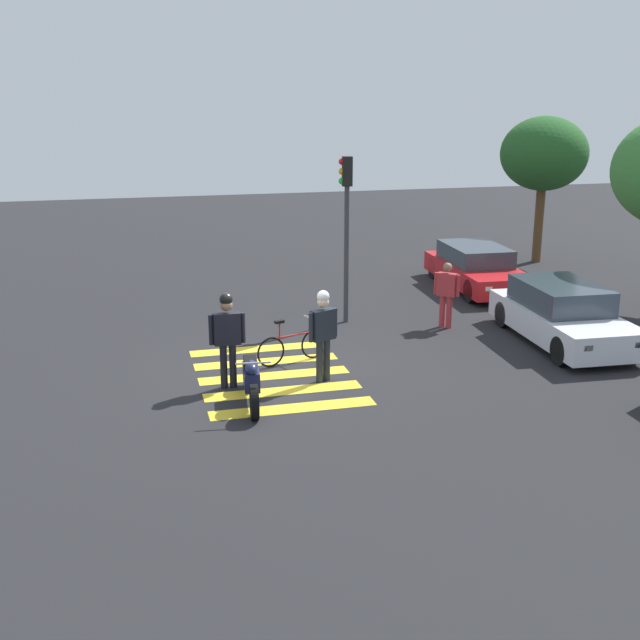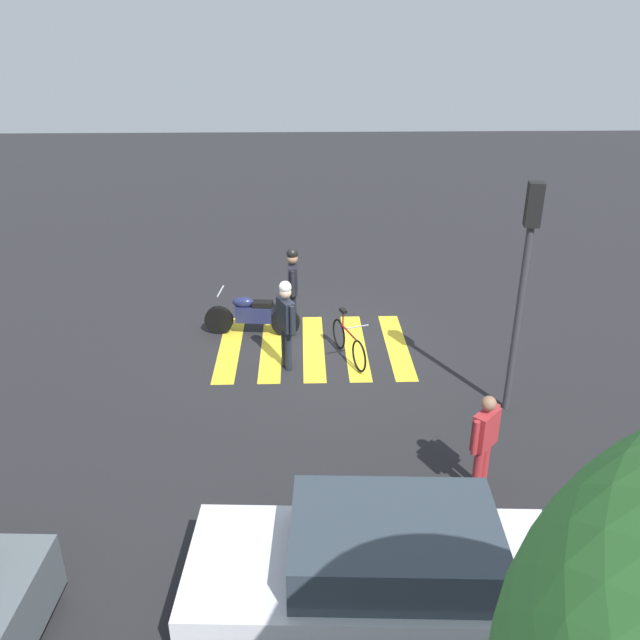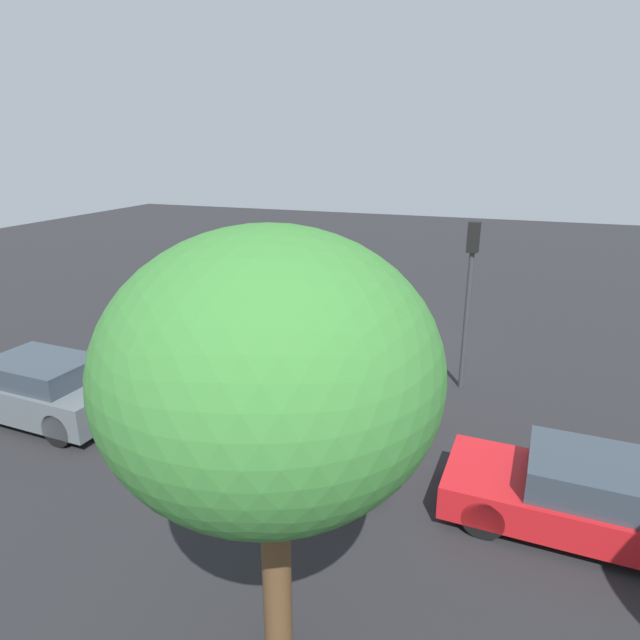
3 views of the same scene
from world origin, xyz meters
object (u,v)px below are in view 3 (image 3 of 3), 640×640
at_px(car_red_convertible, 596,498).
at_px(car_white_van, 287,426).
at_px(police_motorcycle, 323,314).
at_px(officer_by_motorcycle, 331,311).
at_px(pedestrian_bystander, 401,382).
at_px(officer_on_foot, 353,294).
at_px(leaning_bicycle, 375,335).
at_px(traffic_light_pole, 470,279).
at_px(car_grey_coupe, 39,388).

bearing_deg(car_red_convertible, car_white_van, -3.80).
relative_size(police_motorcycle, officer_by_motorcycle, 1.14).
bearing_deg(car_white_van, pedestrian_bystander, -129.38).
xyz_separation_m(officer_by_motorcycle, pedestrian_bystander, (-2.92, 3.86, -0.18)).
height_order(officer_on_foot, car_red_convertible, officer_on_foot).
distance_m(leaning_bicycle, officer_by_motorcycle, 1.50).
xyz_separation_m(car_white_van, traffic_light_pole, (-2.83, -4.38, 2.12)).
height_order(leaning_bicycle, traffic_light_pole, traffic_light_pole).
bearing_deg(traffic_light_pole, police_motorcycle, -33.66).
relative_size(police_motorcycle, car_white_van, 0.49).
bearing_deg(officer_on_foot, police_motorcycle, 18.37).
height_order(pedestrian_bystander, car_red_convertible, pedestrian_bystander).
bearing_deg(car_white_van, officer_on_foot, -82.43).
relative_size(police_motorcycle, pedestrian_bystander, 1.31).
distance_m(car_white_van, traffic_light_pole, 5.63).
distance_m(pedestrian_bystander, traffic_light_pole, 3.10).
xyz_separation_m(pedestrian_bystander, traffic_light_pole, (-1.08, -2.25, 1.85)).
bearing_deg(officer_on_foot, pedestrian_bystander, 115.97).
xyz_separation_m(police_motorcycle, officer_by_motorcycle, (-0.79, 1.58, 0.64)).
xyz_separation_m(officer_by_motorcycle, traffic_light_pole, (-3.99, 1.61, 1.67)).
bearing_deg(pedestrian_bystander, police_motorcycle, -55.72).
xyz_separation_m(officer_on_foot, traffic_light_pole, (-3.87, 3.49, 1.64)).
xyz_separation_m(car_red_convertible, traffic_light_pole, (2.50, -4.74, 2.16)).
bearing_deg(officer_on_foot, leaning_bicycle, 126.81).
xyz_separation_m(officer_on_foot, officer_by_motorcycle, (0.12, 1.88, -0.03)).
bearing_deg(police_motorcycle, officer_by_motorcycle, 116.62).
bearing_deg(police_motorcycle, pedestrian_bystander, 124.28).
relative_size(officer_by_motorcycle, car_grey_coupe, 0.45).
height_order(police_motorcycle, pedestrian_bystander, pedestrian_bystander).
xyz_separation_m(car_white_van, car_grey_coupe, (5.77, 0.37, 0.03)).
bearing_deg(car_white_van, leaning_bicycle, -90.89).
distance_m(officer_by_motorcycle, car_red_convertible, 9.09).
xyz_separation_m(pedestrian_bystander, car_red_convertible, (-3.58, 2.48, -0.31)).
xyz_separation_m(officer_by_motorcycle, car_red_convertible, (-6.50, 6.35, -0.49)).
distance_m(car_white_van, car_grey_coupe, 5.78).
distance_m(officer_on_foot, traffic_light_pole, 5.46).
relative_size(officer_on_foot, car_grey_coupe, 0.46).
xyz_separation_m(leaning_bicycle, officer_by_motorcycle, (1.27, 0.35, 0.73)).
xyz_separation_m(police_motorcycle, car_red_convertible, (-7.29, 7.92, 0.15)).
distance_m(officer_by_motorcycle, pedestrian_bystander, 4.84).
relative_size(officer_by_motorcycle, car_red_convertible, 0.42).
bearing_deg(officer_by_motorcycle, car_grey_coupe, 54.13).
distance_m(officer_on_foot, car_white_van, 7.95).
relative_size(car_red_convertible, car_grey_coupe, 1.09).
distance_m(police_motorcycle, officer_on_foot, 1.17).
xyz_separation_m(pedestrian_bystander, car_grey_coupe, (7.52, 2.50, -0.24)).
height_order(pedestrian_bystander, car_white_van, pedestrian_bystander).
height_order(police_motorcycle, leaning_bicycle, police_motorcycle).
relative_size(police_motorcycle, leaning_bicycle, 1.29).
distance_m(leaning_bicycle, car_grey_coupe, 8.92).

